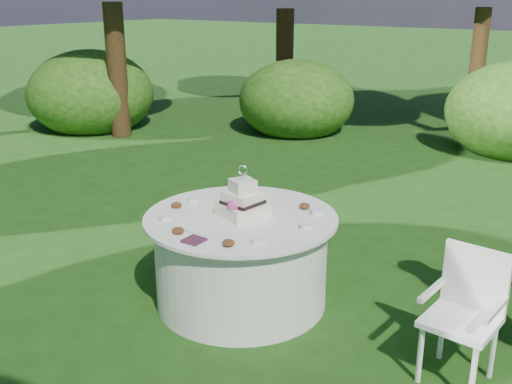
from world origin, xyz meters
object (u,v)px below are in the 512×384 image
(chair, at_px, (466,306))
(cake, at_px, (243,203))
(napkins, at_px, (194,240))
(table, at_px, (241,259))

(chair, bearing_deg, cake, -178.54)
(napkins, relative_size, cake, 0.33)
(napkins, relative_size, table, 0.09)
(table, height_order, cake, cake)
(napkins, distance_m, table, 0.73)
(cake, distance_m, chair, 1.83)
(table, relative_size, cake, 3.63)
(napkins, bearing_deg, chair, 20.58)
(table, xyz_separation_m, cake, (0.01, 0.01, 0.50))
(napkins, xyz_separation_m, cake, (-0.02, 0.62, 0.10))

